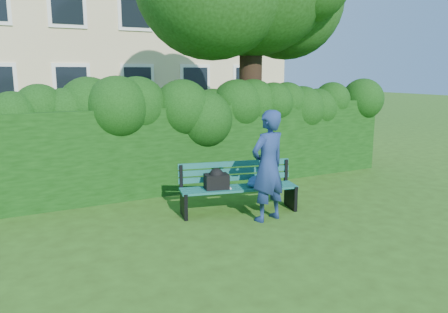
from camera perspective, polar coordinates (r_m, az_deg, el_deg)
ground at (r=7.87m, az=2.05°, el=-7.55°), size 80.00×80.00×0.00m
hedge at (r=9.57m, az=-4.46°, el=1.33°), size 10.00×1.00×1.80m
park_bench at (r=7.89m, az=1.91°, el=-3.66°), size 2.18×1.02×0.89m
man_reading at (r=7.37m, az=5.76°, el=-1.24°), size 0.77×0.59×1.89m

